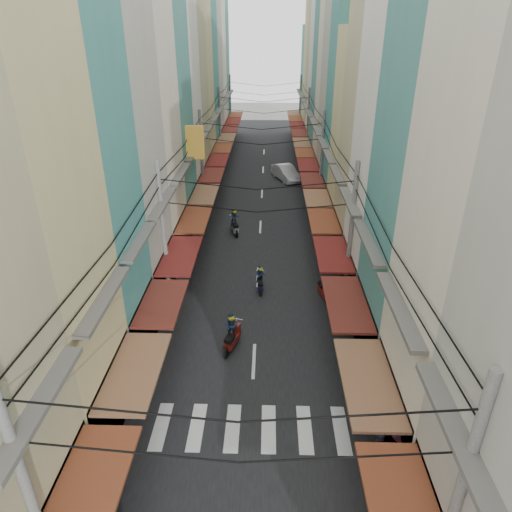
% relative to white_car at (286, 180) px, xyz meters
% --- Properties ---
extents(ground, '(160.00, 160.00, 0.00)m').
position_rel_white_car_xyz_m(ground, '(-2.37, -26.42, 0.00)').
color(ground, slate).
rests_on(ground, ground).
extents(road, '(10.00, 80.00, 0.02)m').
position_rel_white_car_xyz_m(road, '(-2.37, -6.42, 0.01)').
color(road, black).
rests_on(road, ground).
extents(sidewalk_left, '(3.00, 80.00, 0.06)m').
position_rel_white_car_xyz_m(sidewalk_left, '(-8.87, -6.42, 0.03)').
color(sidewalk_left, slate).
rests_on(sidewalk_left, ground).
extents(sidewalk_right, '(3.00, 80.00, 0.06)m').
position_rel_white_car_xyz_m(sidewalk_right, '(4.13, -6.42, 0.03)').
color(sidewalk_right, slate).
rests_on(sidewalk_right, ground).
extents(crosswalk, '(7.55, 2.40, 0.01)m').
position_rel_white_car_xyz_m(crosswalk, '(-2.37, -32.42, 0.03)').
color(crosswalk, silver).
rests_on(crosswalk, ground).
extents(building_row_left, '(7.80, 67.67, 23.70)m').
position_rel_white_car_xyz_m(building_row_left, '(-10.29, -9.86, 9.78)').
color(building_row_left, silver).
rests_on(building_row_left, ground).
extents(building_row_right, '(7.80, 68.98, 22.59)m').
position_rel_white_car_xyz_m(building_row_right, '(5.55, -9.98, 9.41)').
color(building_row_right, teal).
rests_on(building_row_right, ground).
extents(utility_poles, '(10.20, 66.13, 8.20)m').
position_rel_white_car_xyz_m(utility_poles, '(-2.37, -11.41, 6.59)').
color(utility_poles, gray).
rests_on(utility_poles, ground).
extents(white_car, '(5.64, 3.86, 1.85)m').
position_rel_white_car_xyz_m(white_car, '(0.00, 0.00, 0.00)').
color(white_car, '#BBBBBF').
rests_on(white_car, ground).
extents(bicycle, '(1.85, 1.01, 1.20)m').
position_rel_white_car_xyz_m(bicycle, '(4.21, -29.42, 0.00)').
color(bicycle, black).
rests_on(bicycle, ground).
extents(moving_scooters, '(6.16, 15.77, 1.99)m').
position_rel_white_car_xyz_m(moving_scooters, '(-2.82, -21.14, 0.57)').
color(moving_scooters, black).
rests_on(moving_scooters, ground).
extents(parked_scooters, '(13.29, 13.06, 1.02)m').
position_rel_white_car_xyz_m(parked_scooters, '(2.33, -31.03, 0.47)').
color(parked_scooters, black).
rests_on(parked_scooters, ground).
extents(pedestrians, '(12.62, 26.03, 2.25)m').
position_rel_white_car_xyz_m(pedestrians, '(-6.37, -22.67, 1.05)').
color(pedestrians, black).
rests_on(pedestrians, ground).
extents(market_umbrella, '(2.30, 2.30, 2.42)m').
position_rel_white_car_xyz_m(market_umbrella, '(3.30, -33.81, 2.13)').
color(market_umbrella, '#B2B2B7').
rests_on(market_umbrella, ground).
extents(traffic_sign, '(0.10, 0.70, 3.21)m').
position_rel_white_car_xyz_m(traffic_sign, '(2.76, -25.98, 2.37)').
color(traffic_sign, gray).
rests_on(traffic_sign, ground).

